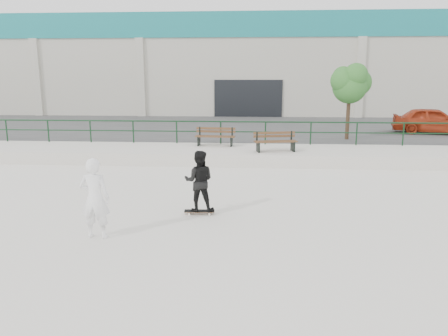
# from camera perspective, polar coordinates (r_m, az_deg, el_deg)

# --- Properties ---
(ground) EXTENTS (120.00, 120.00, 0.00)m
(ground) POSITION_cam_1_polar(r_m,az_deg,el_deg) (9.34, 0.53, -10.19)
(ground) COLOR silver
(ground) RESTS_ON ground
(ledge) EXTENTS (30.00, 3.00, 0.50)m
(ledge) POSITION_cam_1_polar(r_m,az_deg,el_deg) (18.43, 2.36, 1.77)
(ledge) COLOR beige
(ledge) RESTS_ON ground
(parking_strip) EXTENTS (60.00, 14.00, 0.50)m
(parking_strip) POSITION_cam_1_polar(r_m,az_deg,el_deg) (26.83, 2.92, 5.00)
(parking_strip) COLOR #3C3C3C
(parking_strip) RESTS_ON ground
(railing) EXTENTS (28.00, 0.06, 1.03)m
(railing) POSITION_cam_1_polar(r_m,az_deg,el_deg) (19.57, 2.50, 5.31)
(railing) COLOR #14381D
(railing) RESTS_ON ledge
(commercial_building) EXTENTS (44.20, 16.33, 8.00)m
(commercial_building) POSITION_cam_1_polar(r_m,az_deg,el_deg) (40.64, 3.41, 13.49)
(commercial_building) COLOR beige
(commercial_building) RESTS_ON ground
(bench_left) EXTENTS (1.76, 0.60, 0.80)m
(bench_left) POSITION_cam_1_polar(r_m,az_deg,el_deg) (19.15, -1.14, 4.12)
(bench_left) COLOR #4F2D1B
(bench_left) RESTS_ON ledge
(bench_right) EXTENTS (1.80, 0.85, 0.80)m
(bench_right) POSITION_cam_1_polar(r_m,az_deg,el_deg) (17.80, 6.71, 3.44)
(bench_right) COLOR #4F2D1B
(bench_right) RESTS_ON ledge
(tree) EXTENTS (2.02, 1.79, 3.59)m
(tree) POSITION_cam_1_polar(r_m,az_deg,el_deg) (21.76, 16.18, 10.67)
(tree) COLOR #4B3625
(tree) RESTS_ON parking_strip
(red_car) EXTENTS (4.30, 2.45, 1.38)m
(red_car) POSITION_cam_1_polar(r_m,az_deg,el_deg) (25.63, 25.62, 5.62)
(red_car) COLOR #A32F14
(red_car) RESTS_ON parking_strip
(skateboard) EXTENTS (0.79, 0.25, 0.09)m
(skateboard) POSITION_cam_1_polar(r_m,az_deg,el_deg) (11.39, -3.23, -5.66)
(skateboard) COLOR black
(skateboard) RESTS_ON ground
(standing_skater) EXTENTS (0.78, 0.62, 1.58)m
(standing_skater) POSITION_cam_1_polar(r_m,az_deg,el_deg) (11.17, -3.28, -1.70)
(standing_skater) COLOR black
(standing_skater) RESTS_ON skateboard
(seated_skater) EXTENTS (0.67, 0.45, 1.80)m
(seated_skater) POSITION_cam_1_polar(r_m,az_deg,el_deg) (9.94, -16.51, -3.83)
(seated_skater) COLOR white
(seated_skater) RESTS_ON ground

